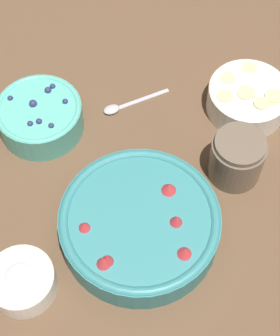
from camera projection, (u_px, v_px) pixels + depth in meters
The scene contains 7 objects.
ground_plane at pixel (161, 192), 0.99m from camera, with size 4.00×4.00×0.00m, color brown.
bowl_strawberries at pixel (140, 224), 0.92m from camera, with size 0.26×0.26×0.08m.
bowl_blueberries at pixel (40, 115), 1.03m from camera, with size 0.16×0.16×0.07m.
bowl_bananas at pixel (248, 97), 1.06m from camera, with size 0.15×0.15×0.06m.
bowl_cream at pixel (22, 280), 0.88m from camera, with size 0.11×0.11×0.06m.
jar_chocolate at pixel (235, 157), 0.98m from camera, with size 0.10×0.10×0.09m.
spoon at pixel (124, 105), 1.09m from camera, with size 0.14×0.03×0.01m.
Camera 1 is at (-0.19, -0.44, 0.87)m, focal length 60.00 mm.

